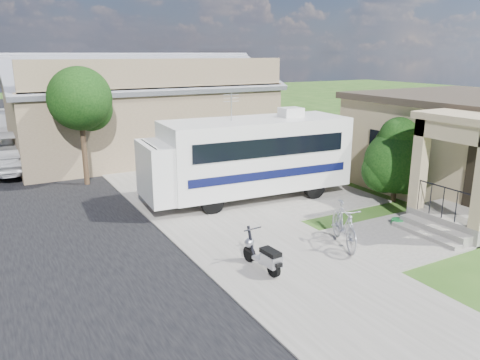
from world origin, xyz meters
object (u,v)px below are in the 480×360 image
bicycle (344,227)px  garden_hose (397,222)px  motorhome (249,155)px  shrub (397,159)px  scooter (264,256)px  pickup_truck (8,151)px

bicycle → garden_hose: bicycle is taller
motorhome → shrub: size_ratio=2.49×
scooter → garden_hose: size_ratio=3.82×
scooter → pickup_truck: (-4.50, 14.13, 0.44)m
shrub → scooter: bearing=-159.9°
shrub → bicycle: size_ratio=1.52×
motorhome → garden_hose: (2.62, -4.47, -1.51)m
shrub → pickup_truck: shrub is taller
motorhome → scooter: motorhome is taller
scooter → bicycle: (2.64, 0.23, 0.16)m
motorhome → shrub: 5.11m
garden_hose → scooter: bearing=-172.1°
shrub → bicycle: 4.99m
motorhome → scooter: bearing=-112.8°
garden_hose → shrub: bearing=46.2°
pickup_truck → shrub: bearing=138.6°
pickup_truck → garden_hose: (9.72, -13.41, -0.78)m
bicycle → pickup_truck: pickup_truck is taller
motorhome → scooter: size_ratio=5.23×
garden_hose → motorhome: bearing=120.3°
motorhome → garden_hose: size_ratio=19.97×
motorhome → pickup_truck: motorhome is taller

